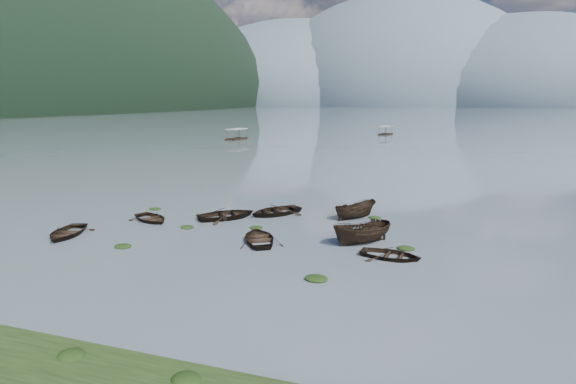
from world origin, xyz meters
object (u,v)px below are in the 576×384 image
(rowboat_0, at_px, (67,236))
(pontoon_centre, at_px, (386,135))
(pontoon_left, at_px, (237,140))
(rowboat_3, at_px, (259,241))

(rowboat_0, relative_size, pontoon_centre, 0.70)
(rowboat_0, bearing_deg, pontoon_centre, 66.22)
(pontoon_left, relative_size, pontoon_centre, 1.11)
(pontoon_centre, bearing_deg, pontoon_left, -126.92)
(rowboat_0, height_order, pontoon_left, pontoon_left)
(pontoon_left, bearing_deg, rowboat_3, -57.03)
(rowboat_0, distance_m, rowboat_3, 14.41)
(pontoon_left, distance_m, pontoon_centre, 44.75)
(rowboat_3, xyz_separation_m, pontoon_left, (-36.46, 76.90, 0.00))
(rowboat_0, height_order, pontoon_centre, pontoon_centre)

